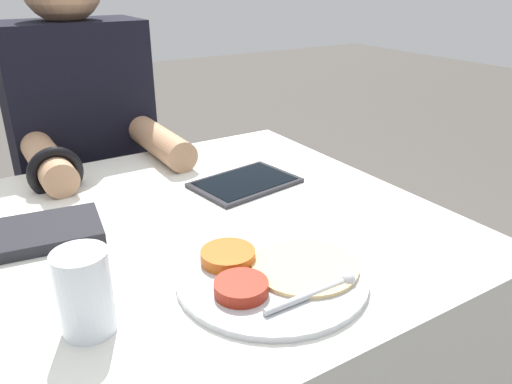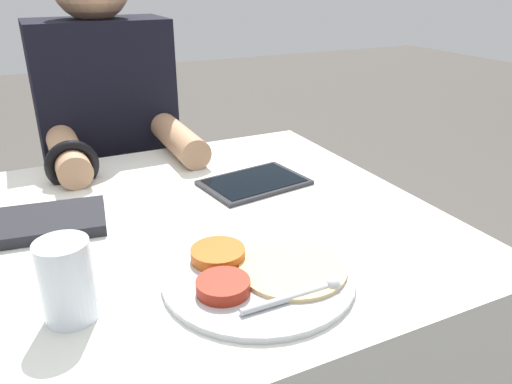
{
  "view_description": "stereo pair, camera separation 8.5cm",
  "coord_description": "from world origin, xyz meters",
  "px_view_note": "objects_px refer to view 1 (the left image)",
  "views": [
    {
      "loc": [
        -0.27,
        -0.72,
        1.12
      ],
      "look_at": [
        0.14,
        -0.06,
        0.78
      ],
      "focal_mm": 35.0,
      "sensor_mm": 36.0,
      "label": 1
    },
    {
      "loc": [
        -0.2,
        -0.76,
        1.12
      ],
      "look_at": [
        0.14,
        -0.06,
        0.78
      ],
      "focal_mm": 35.0,
      "sensor_mm": 36.0,
      "label": 2
    }
  ],
  "objects_px": {
    "red_notebook": "(44,233)",
    "tablet_device": "(245,183)",
    "thali_tray": "(270,274)",
    "drinking_glass": "(85,292)",
    "person_diner": "(92,193)"
  },
  "relations": [
    {
      "from": "person_diner",
      "to": "drinking_glass",
      "type": "relative_size",
      "value": 11.09
    },
    {
      "from": "tablet_device",
      "to": "person_diner",
      "type": "bearing_deg",
      "value": 113.58
    },
    {
      "from": "person_diner",
      "to": "red_notebook",
      "type": "bearing_deg",
      "value": -111.4
    },
    {
      "from": "tablet_device",
      "to": "drinking_glass",
      "type": "xyz_separation_m",
      "value": [
        -0.4,
        -0.29,
        0.05
      ]
    },
    {
      "from": "thali_tray",
      "to": "person_diner",
      "type": "xyz_separation_m",
      "value": [
        -0.06,
        0.79,
        -0.16
      ]
    },
    {
      "from": "tablet_device",
      "to": "person_diner",
      "type": "distance_m",
      "value": 0.54
    },
    {
      "from": "tablet_device",
      "to": "thali_tray",
      "type": "bearing_deg",
      "value": -115.12
    },
    {
      "from": "red_notebook",
      "to": "drinking_glass",
      "type": "xyz_separation_m",
      "value": [
        0.0,
        -0.28,
        0.05
      ]
    },
    {
      "from": "red_notebook",
      "to": "drinking_glass",
      "type": "distance_m",
      "value": 0.28
    },
    {
      "from": "red_notebook",
      "to": "drinking_glass",
      "type": "relative_size",
      "value": 1.84
    },
    {
      "from": "red_notebook",
      "to": "tablet_device",
      "type": "xyz_separation_m",
      "value": [
        0.4,
        0.02,
        -0.0
      ]
    },
    {
      "from": "thali_tray",
      "to": "tablet_device",
      "type": "relative_size",
      "value": 1.22
    },
    {
      "from": "red_notebook",
      "to": "tablet_device",
      "type": "height_order",
      "value": "red_notebook"
    },
    {
      "from": "thali_tray",
      "to": "tablet_device",
      "type": "distance_m",
      "value": 0.35
    },
    {
      "from": "red_notebook",
      "to": "tablet_device",
      "type": "bearing_deg",
      "value": 2.39
    }
  ]
}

